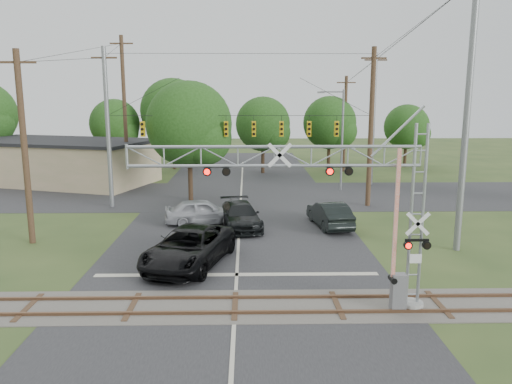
{
  "coord_description": "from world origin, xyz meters",
  "views": [
    {
      "loc": [
        0.48,
        -16.22,
        8.09
      ],
      "look_at": [
        0.92,
        7.5,
        3.5
      ],
      "focal_mm": 35.0,
      "sensor_mm": 36.0,
      "label": 1
    }
  ],
  "objects_px": {
    "crossing_gantry": "(331,197)",
    "car_dark": "(240,215)",
    "pickup_black": "(189,247)",
    "sedan_silver": "(202,211)",
    "streetlight": "(340,135)",
    "traffic_signal_span": "(252,129)",
    "commercial_building": "(59,161)"
  },
  "relations": [
    {
      "from": "traffic_signal_span",
      "to": "crossing_gantry",
      "type": "bearing_deg",
      "value": -81.64
    },
    {
      "from": "car_dark",
      "to": "sedan_silver",
      "type": "distance_m",
      "value": 2.63
    },
    {
      "from": "commercial_building",
      "to": "pickup_black",
      "type": "bearing_deg",
      "value": -40.21
    },
    {
      "from": "traffic_signal_span",
      "to": "sedan_silver",
      "type": "relative_size",
      "value": 4.07
    },
    {
      "from": "crossing_gantry",
      "to": "car_dark",
      "type": "bearing_deg",
      "value": 105.86
    },
    {
      "from": "crossing_gantry",
      "to": "traffic_signal_span",
      "type": "bearing_deg",
      "value": 98.36
    },
    {
      "from": "traffic_signal_span",
      "to": "commercial_building",
      "type": "bearing_deg",
      "value": 149.33
    },
    {
      "from": "traffic_signal_span",
      "to": "streetlight",
      "type": "xyz_separation_m",
      "value": [
        7.61,
        6.28,
        -0.94
      ]
    },
    {
      "from": "car_dark",
      "to": "streetlight",
      "type": "xyz_separation_m",
      "value": [
        8.4,
        12.37,
        4.04
      ]
    },
    {
      "from": "traffic_signal_span",
      "to": "streetlight",
      "type": "height_order",
      "value": "traffic_signal_span"
    },
    {
      "from": "crossing_gantry",
      "to": "sedan_silver",
      "type": "height_order",
      "value": "crossing_gantry"
    },
    {
      "from": "traffic_signal_span",
      "to": "commercial_building",
      "type": "xyz_separation_m",
      "value": [
        -18.05,
        10.71,
        -3.72
      ]
    },
    {
      "from": "crossing_gantry",
      "to": "commercial_building",
      "type": "bearing_deg",
      "value": 125.52
    },
    {
      "from": "crossing_gantry",
      "to": "sedan_silver",
      "type": "xyz_separation_m",
      "value": [
        -5.93,
        13.24,
        -3.63
      ]
    },
    {
      "from": "pickup_black",
      "to": "car_dark",
      "type": "bearing_deg",
      "value": 87.03
    },
    {
      "from": "streetlight",
      "to": "crossing_gantry",
      "type": "bearing_deg",
      "value": -101.29
    },
    {
      "from": "sedan_silver",
      "to": "streetlight",
      "type": "relative_size",
      "value": 0.55
    },
    {
      "from": "car_dark",
      "to": "sedan_silver",
      "type": "relative_size",
      "value": 1.12
    },
    {
      "from": "pickup_black",
      "to": "sedan_silver",
      "type": "distance_m",
      "value": 7.95
    },
    {
      "from": "traffic_signal_span",
      "to": "streetlight",
      "type": "relative_size",
      "value": 2.25
    },
    {
      "from": "pickup_black",
      "to": "commercial_building",
      "type": "distance_m",
      "value": 28.07
    },
    {
      "from": "car_dark",
      "to": "sedan_silver",
      "type": "xyz_separation_m",
      "value": [
        -2.44,
        0.98,
        0.04
      ]
    },
    {
      "from": "crossing_gantry",
      "to": "car_dark",
      "type": "xyz_separation_m",
      "value": [
        -3.48,
        12.26,
        -3.66
      ]
    },
    {
      "from": "crossing_gantry",
      "to": "sedan_silver",
      "type": "distance_m",
      "value": 14.95
    },
    {
      "from": "car_dark",
      "to": "sedan_silver",
      "type": "bearing_deg",
      "value": 148.18
    },
    {
      "from": "streetlight",
      "to": "traffic_signal_span",
      "type": "bearing_deg",
      "value": -140.5
    },
    {
      "from": "sedan_silver",
      "to": "commercial_building",
      "type": "distance_m",
      "value": 21.71
    },
    {
      "from": "pickup_black",
      "to": "commercial_building",
      "type": "relative_size",
      "value": 0.34
    },
    {
      "from": "pickup_black",
      "to": "traffic_signal_span",
      "type": "bearing_deg",
      "value": 92.3
    },
    {
      "from": "commercial_building",
      "to": "streetlight",
      "type": "distance_m",
      "value": 26.19
    },
    {
      "from": "traffic_signal_span",
      "to": "sedan_silver",
      "type": "height_order",
      "value": "traffic_signal_span"
    },
    {
      "from": "car_dark",
      "to": "commercial_building",
      "type": "bearing_deg",
      "value": 125.81
    }
  ]
}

